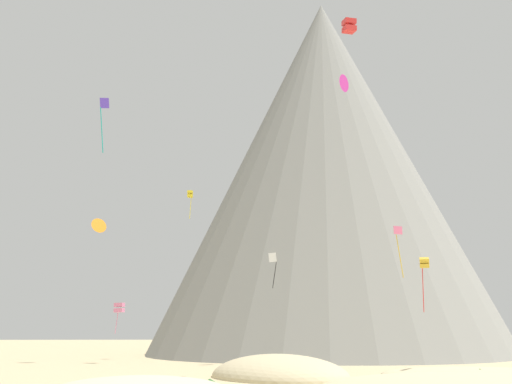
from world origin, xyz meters
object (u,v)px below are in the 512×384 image
object	(u,v)px
bush_ridge_crest	(480,373)
kite_yellow_mid	(190,195)
kite_white_low	(273,262)
kite_orange_mid	(99,226)
kite_red_high	(349,26)
kite_gold_low	(424,264)
kite_pink_low	(119,308)
kite_magenta_high	(343,83)
bush_near_left	(210,382)
rock_massif	(332,182)
kite_rainbow_low	(399,240)
kite_indigo_mid	(104,113)
kite_blue_low	(311,323)

from	to	relation	value
bush_ridge_crest	kite_yellow_mid	distance (m)	51.54
kite_white_low	kite_orange_mid	distance (m)	26.97
kite_red_high	kite_gold_low	bearing A→B (deg)	179.73
kite_yellow_mid	kite_pink_low	distance (m)	21.24
kite_red_high	kite_magenta_high	distance (m)	19.64
bush_near_left	kite_yellow_mid	xyz separation A→B (m)	(-4.17, 41.59, 23.98)
rock_massif	bush_near_left	bearing A→B (deg)	-109.63
bush_near_left	kite_white_low	size ratio (longest dim) A/B	0.44
bush_ridge_crest	kite_magenta_high	xyz separation A→B (m)	(-8.25, 19.59, 35.99)
bush_near_left	kite_gold_low	world-z (taller)	kite_gold_low
bush_near_left	kite_red_high	distance (m)	38.02
kite_rainbow_low	kite_gold_low	xyz separation A→B (m)	(3.38, 3.37, -1.85)
kite_pink_low	kite_indigo_mid	distance (m)	35.12
kite_rainbow_low	kite_blue_low	bearing A→B (deg)	-51.17
kite_white_low	kite_indigo_mid	xyz separation A→B (m)	(-16.69, -18.61, 11.56)
kite_yellow_mid	kite_gold_low	xyz separation A→B (m)	(24.93, -33.53, -13.50)
kite_orange_mid	kite_red_high	bearing A→B (deg)	104.75
bush_near_left	kite_blue_low	size ratio (longest dim) A/B	0.40
rock_massif	kite_indigo_mid	bearing A→B (deg)	-118.78
kite_blue_low	kite_red_high	distance (m)	45.20
kite_orange_mid	kite_pink_low	bearing A→B (deg)	132.88
kite_yellow_mid	kite_orange_mid	world-z (taller)	kite_yellow_mid
kite_yellow_mid	kite_magenta_high	xyz separation A→B (m)	(20.87, -15.63, 12.18)
kite_magenta_high	kite_indigo_mid	world-z (taller)	kite_magenta_high
kite_yellow_mid	kite_indigo_mid	xyz separation A→B (m)	(-5.78, -40.10, -0.68)
rock_massif	kite_indigo_mid	distance (m)	62.39
rock_massif	kite_blue_low	world-z (taller)	rock_massif
bush_ridge_crest	kite_pink_low	world-z (taller)	kite_pink_low
rock_massif	kite_orange_mid	world-z (taller)	rock_massif
kite_yellow_mid	kite_pink_low	world-z (taller)	kite_yellow_mid
bush_ridge_crest	kite_red_high	xyz separation A→B (m)	(-11.23, 0.22, 34.68)
kite_red_high	kite_orange_mid	world-z (taller)	kite_red_high
kite_red_high	kite_white_low	bearing A→B (deg)	-74.77
rock_massif	kite_gold_low	world-z (taller)	rock_massif
kite_gold_low	rock_massif	bearing A→B (deg)	-73.36
kite_pink_low	kite_gold_low	size ratio (longest dim) A/B	0.74
rock_massif	kite_orange_mid	xyz separation A→B (m)	(-35.98, -22.71, -11.51)
kite_rainbow_low	kite_gold_low	distance (m)	5.12
kite_yellow_mid	kite_white_low	size ratio (longest dim) A/B	1.05
kite_blue_low	kite_white_low	size ratio (longest dim) A/B	1.12
rock_massif	kite_blue_low	xyz separation A→B (m)	(-6.17, -15.51, -24.48)
bush_ridge_crest	kite_red_high	size ratio (longest dim) A/B	1.75
kite_indigo_mid	rock_massif	bearing A→B (deg)	76.75
bush_ridge_crest	kite_blue_low	xyz separation A→B (m)	(-11.18, 34.05, 4.70)
kite_indigo_mid	kite_yellow_mid	bearing A→B (deg)	97.33
kite_yellow_mid	kite_red_high	xyz separation A→B (m)	(17.90, -35.00, 10.87)
kite_yellow_mid	kite_blue_low	bearing A→B (deg)	-1.36
bush_near_left	kite_gold_low	xyz separation A→B (m)	(20.75, 8.06, 10.47)
kite_rainbow_low	kite_indigo_mid	size ratio (longest dim) A/B	0.94
rock_massif	kite_white_low	bearing A→B (deg)	-110.24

